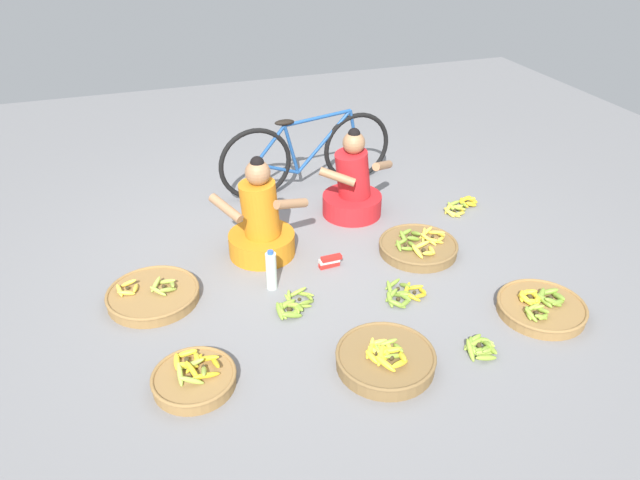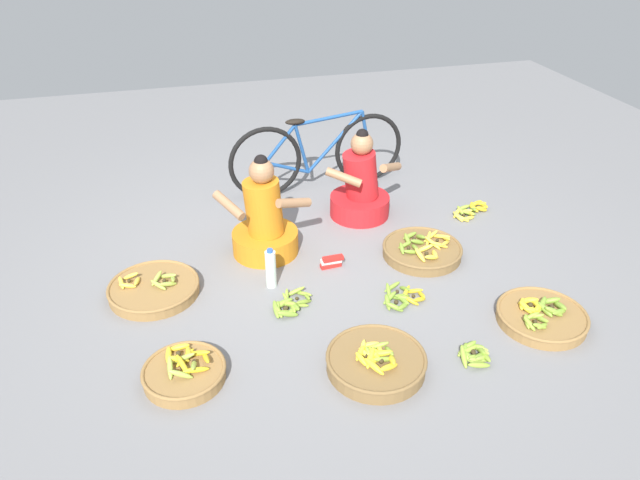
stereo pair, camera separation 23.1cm
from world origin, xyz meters
name	(u,v)px [view 1 (the left image)]	position (x,y,z in m)	size (l,w,h in m)	color
ground_plane	(312,266)	(0.00, 0.00, 0.00)	(10.00, 10.00, 0.00)	slate
vendor_woman_front	(261,224)	(-0.31, 0.30, 0.27)	(0.74, 0.52, 0.83)	orange
vendor_woman_behind	(353,188)	(0.60, 0.69, 0.25)	(0.73, 0.53, 0.80)	red
bicycle_leaning	(307,154)	(0.38, 1.29, 0.36)	(1.70, 0.18, 0.73)	black
banana_basket_mid_right	(385,359)	(0.09, -1.18, 0.06)	(0.61, 0.61, 0.17)	brown
banana_basket_near_vendor	(418,246)	(0.86, -0.08, 0.05)	(0.63, 0.63, 0.16)	brown
banana_basket_back_left	(194,378)	(-1.04, -0.97, 0.05)	(0.50, 0.50, 0.16)	olive
banana_basket_back_right	(541,307)	(1.30, -1.05, 0.05)	(0.60, 0.60, 0.16)	olive
banana_basket_front_left	(153,295)	(-1.19, -0.05, 0.05)	(0.65, 0.65, 0.15)	olive
loose_bananas_near_bicycle	(403,294)	(0.49, -0.59, 0.03)	(0.34, 0.31, 0.09)	olive
loose_bananas_front_right	(292,306)	(-0.29, -0.47, 0.03)	(0.31, 0.31, 0.09)	#8CAD38
loose_bananas_mid_left	(480,347)	(0.70, -1.25, 0.03)	(0.22, 0.23, 0.10)	olive
loose_bananas_front_center	(462,206)	(1.57, 0.46, 0.03)	(0.40, 0.31, 0.09)	yellow
water_bottle	(271,271)	(-0.36, -0.18, 0.15)	(0.08, 0.08, 0.32)	silver
packet_carton_stack	(330,261)	(0.13, -0.04, 0.04)	(0.18, 0.07, 0.09)	red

